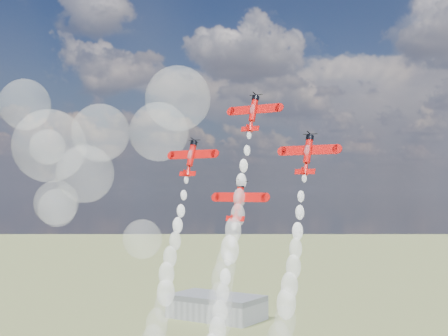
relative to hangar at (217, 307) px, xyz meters
The scene contains 9 objects.
hangar is the anchor object (origin of this frame).
plane_lead 219.58m from the hangar, 54.49° to the right, with size 13.02×5.44×9.03m.
plane_left 210.56m from the hangar, 58.69° to the right, with size 13.02×5.44×9.03m.
plane_right 227.17m from the hangar, 51.67° to the right, with size 13.02×5.44×9.03m.
plane_slot 217.91m from the hangar, 55.55° to the right, with size 13.02×5.44×9.03m.
smoke_trail_lead 218.25m from the hangar, 56.40° to the right, with size 5.42×16.10×42.85m.
smoke_trail_left 210.71m from the hangar, 60.45° to the right, with size 5.55×15.29×42.80m.
smoke_trail_right 227.68m from the hangar, 53.57° to the right, with size 5.53×15.95×42.76m.
drifted_smoke_cloud 186.83m from the hangar, 69.14° to the right, with size 66.16×43.56×55.29m.
Camera 1 is at (70.00, -111.32, 71.37)m, focal length 50.00 mm.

